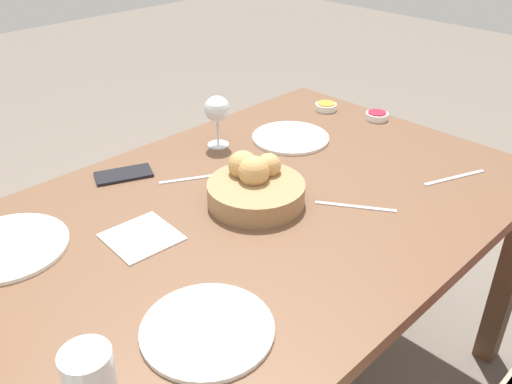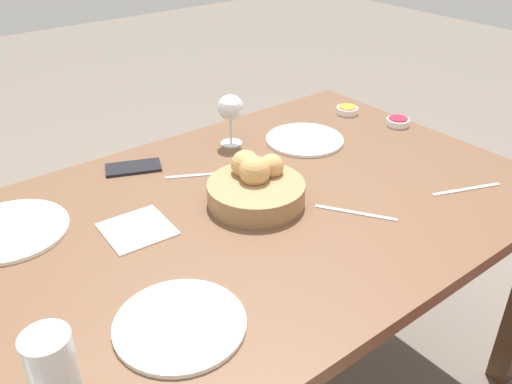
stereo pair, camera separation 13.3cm
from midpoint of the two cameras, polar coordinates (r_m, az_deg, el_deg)
name	(u,v)px [view 1 (the left image)]	position (r m, az deg, el deg)	size (l,w,h in m)	color
dining_table	(240,240)	(1.35, -4.58, -5.18)	(1.57, 0.95, 0.71)	brown
bread_basket	(255,186)	(1.33, -2.93, 0.52)	(0.24, 0.24, 0.12)	#99754C
plate_near_left	(291,138)	(1.67, 1.38, 5.69)	(0.24, 0.24, 0.01)	white
plate_near_right	(8,247)	(1.33, -27.36, -5.28)	(0.26, 0.26, 0.01)	white
plate_far_center	(207,330)	(1.00, -9.06, -14.26)	(0.24, 0.24, 0.01)	white
water_tumbler	(91,382)	(0.90, -21.36, -18.35)	(0.08, 0.08, 0.12)	silver
wine_glass	(217,111)	(1.60, -6.53, 8.45)	(0.08, 0.08, 0.16)	silver
jam_bowl_berry	(377,116)	(1.84, 10.59, 7.85)	(0.07, 0.07, 0.03)	white
jam_bowl_honey	(326,107)	(1.90, 5.37, 8.91)	(0.07, 0.07, 0.03)	white
fork_silver	(355,207)	(1.34, 7.65, -1.62)	(0.12, 0.17, 0.00)	#B7B7BC
knife_silver	(455,178)	(1.53, 17.87, 1.39)	(0.19, 0.08, 0.00)	#B7B7BC
spoon_coffee	(187,179)	(1.47, -9.88, 1.26)	(0.14, 0.08, 0.00)	#B7B7BC
napkin	(142,237)	(1.26, -14.95, -4.69)	(0.16, 0.16, 0.00)	white
cell_phone	(124,174)	(1.52, -16.22, 1.71)	(0.17, 0.13, 0.01)	black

